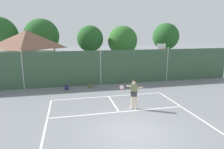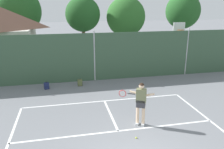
{
  "view_description": "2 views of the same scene",
  "coord_description": "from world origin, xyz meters",
  "px_view_note": "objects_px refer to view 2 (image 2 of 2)",
  "views": [
    {
      "loc": [
        -2.86,
        -8.29,
        4.67
      ],
      "look_at": [
        0.36,
        5.99,
        1.54
      ],
      "focal_mm": 31.88,
      "sensor_mm": 36.0,
      "label": 1
    },
    {
      "loc": [
        -1.95,
        -5.4,
        4.87
      ],
      "look_at": [
        0.48,
        5.88,
        1.3
      ],
      "focal_mm": 37.01,
      "sensor_mm": 36.0,
      "label": 2
    }
  ],
  "objects_px": {
    "tennis_ball": "(136,138)",
    "tennis_player": "(141,100)",
    "backpack_navy": "(47,86)",
    "basketball_hoop": "(178,39)",
    "backpack_olive": "(80,83)"
  },
  "relations": [
    {
      "from": "tennis_ball",
      "to": "backpack_olive",
      "type": "xyz_separation_m",
      "value": [
        -1.6,
        6.29,
        0.16
      ]
    },
    {
      "from": "tennis_player",
      "to": "backpack_olive",
      "type": "bearing_deg",
      "value": 111.12
    },
    {
      "from": "backpack_navy",
      "to": "backpack_olive",
      "type": "distance_m",
      "value": 1.99
    },
    {
      "from": "backpack_olive",
      "to": "basketball_hoop",
      "type": "bearing_deg",
      "value": 15.98
    },
    {
      "from": "basketball_hoop",
      "to": "backpack_olive",
      "type": "distance_m",
      "value": 8.05
    },
    {
      "from": "basketball_hoop",
      "to": "tennis_player",
      "type": "xyz_separation_m",
      "value": [
        -5.4,
        -7.47,
        -1.2
      ]
    },
    {
      "from": "tennis_player",
      "to": "backpack_olive",
      "type": "relative_size",
      "value": 4.01
    },
    {
      "from": "backpack_navy",
      "to": "backpack_olive",
      "type": "bearing_deg",
      "value": 4.54
    },
    {
      "from": "basketball_hoop",
      "to": "backpack_navy",
      "type": "bearing_deg",
      "value": -166.34
    },
    {
      "from": "basketball_hoop",
      "to": "backpack_navy",
      "type": "xyz_separation_m",
      "value": [
        -9.44,
        -2.29,
        -2.12
      ]
    },
    {
      "from": "tennis_ball",
      "to": "tennis_player",
      "type": "bearing_deg",
      "value": 64.08
    },
    {
      "from": "tennis_ball",
      "to": "backpack_olive",
      "type": "relative_size",
      "value": 0.14
    },
    {
      "from": "backpack_navy",
      "to": "basketball_hoop",
      "type": "bearing_deg",
      "value": 13.66
    },
    {
      "from": "backpack_navy",
      "to": "backpack_olive",
      "type": "relative_size",
      "value": 1.0
    },
    {
      "from": "tennis_ball",
      "to": "backpack_navy",
      "type": "distance_m",
      "value": 7.1
    }
  ]
}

